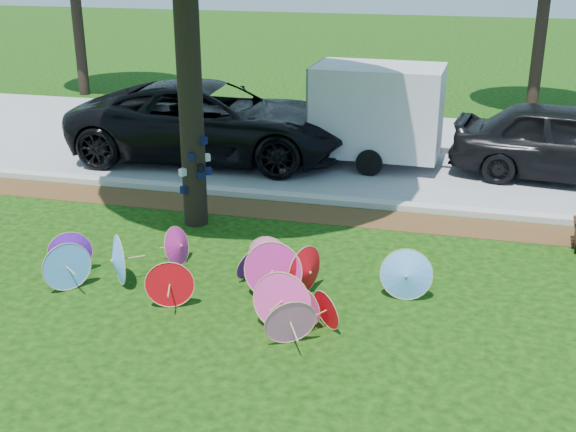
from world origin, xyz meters
name	(u,v)px	position (x,y,z in m)	size (l,w,h in m)	color
ground	(218,323)	(0.00, 0.00, 0.00)	(90.00, 90.00, 0.00)	black
mulch_strip	(294,212)	(0.00, 4.50, 0.01)	(90.00, 1.00, 0.01)	#472D16
curb	(302,198)	(0.00, 5.20, 0.06)	(90.00, 0.30, 0.12)	#B7B5AD
street	(339,147)	(0.00, 9.35, 0.01)	(90.00, 8.00, 0.01)	gray
parasol_pile	(232,275)	(-0.04, 0.77, 0.38)	(5.95, 2.63, 0.90)	#6217B7
black_van	(211,121)	(-2.81, 7.64, 0.92)	(3.05, 6.62, 1.84)	black
dark_pickup	(569,143)	(5.35, 7.95, 0.85)	(2.01, 5.00, 1.70)	black
cargo_trailer	(378,110)	(1.11, 8.14, 1.31)	(2.89, 1.83, 2.63)	silver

